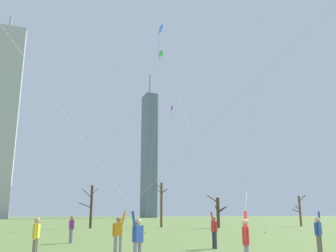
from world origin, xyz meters
TOP-DOWN VIEW (x-y plane):
  - kite_flyer_foreground_right_red at (1.10, 0.53)m, footprint 5.37×4.04m
  - kite_flyer_midfield_right_blue at (3.16, 8.90)m, footprint 0.77×10.72m
  - kite_flyer_foreground_left_teal at (-0.61, 4.93)m, footprint 12.81×7.30m
  - kite_flyer_midfield_left_pink at (8.39, 4.59)m, footprint 14.22×8.56m
  - kite_flyer_far_back_yellow at (-3.49, 1.84)m, footprint 8.09×1.95m
  - bystander_far_off_by_trees at (-5.74, 5.29)m, footprint 0.29×0.49m
  - bystander_strolling_midfield at (-3.56, 13.69)m, footprint 0.30×0.49m
  - distant_kite_drifting_right_white at (17.26, 18.66)m, footprint 2.98×2.20m
  - distant_kite_drifting_left_green at (7.03, 27.97)m, footprint 3.88×6.24m
  - distant_kite_low_near_trees_purple at (11.39, 33.85)m, footprint 2.25×8.16m
  - bare_tree_right_of_center at (29.89, 32.98)m, footprint 1.91×2.26m
  - bare_tree_center at (16.20, 31.75)m, footprint 2.14×2.58m
  - bare_tree_far_right_edge at (0.87, 35.80)m, footprint 2.56×1.71m
  - bare_tree_leftmost at (10.00, 35.79)m, footprint 1.72×1.75m
  - skyline_short_annex at (-18.69, 123.00)m, footprint 11.51×6.07m
  - skyline_mid_tower_right at (39.55, 137.20)m, footprint 5.07×7.98m

SIDE VIEW (x-z plane):
  - bystander_far_off_by_trees at x=-5.74m, z-range 0.09..1.71m
  - bystander_strolling_midfield at x=-3.56m, z-range 0.09..1.71m
  - bare_tree_center at x=16.20m, z-range -0.06..4.05m
  - kite_flyer_far_back_yellow at x=-3.49m, z-range -3.35..7.71m
  - bare_tree_right_of_center at x=29.89m, z-range 0.00..4.39m
  - bare_tree_far_right_edge at x=0.87m, z-range 0.13..5.29m
  - kite_flyer_foreground_left_teal at x=-0.61m, z-range -4.74..10.58m
  - bare_tree_leftmost at x=10.00m, z-range -0.03..6.15m
  - kite_flyer_foreground_right_red at x=1.10m, z-range -5.03..11.52m
  - kite_flyer_midfield_left_pink at x=8.39m, z-range -4.61..11.34m
  - kite_flyer_midfield_right_blue at x=3.16m, z-range -5.67..12.55m
  - distant_kite_low_near_trees_purple at x=11.39m, z-range 5.83..22.21m
  - distant_kite_drifting_left_green at x=7.03m, z-range 8.34..29.61m
  - distant_kite_drifting_right_white at x=17.26m, z-range 8.65..35.95m
  - skyline_mid_tower_right at x=39.55m, z-range -4.90..57.90m
  - skyline_short_annex at x=-18.69m, z-range -2.41..69.83m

